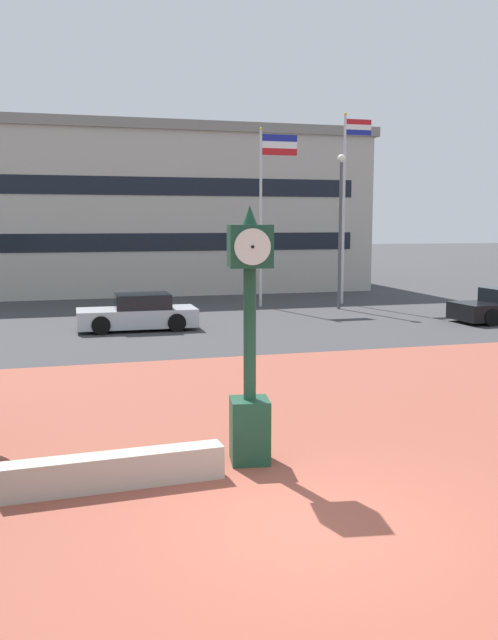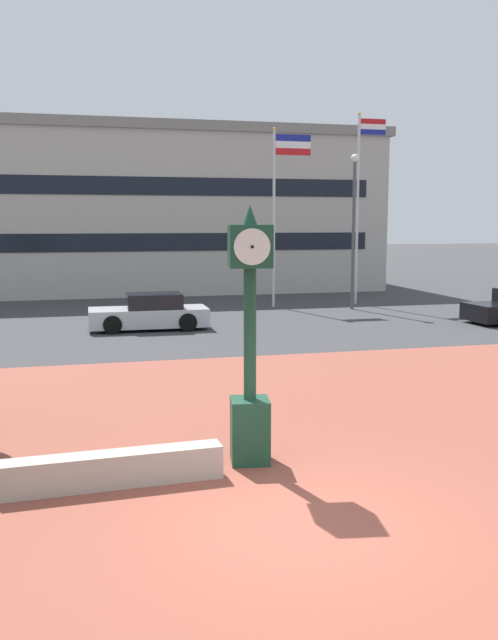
{
  "view_description": "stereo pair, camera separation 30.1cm",
  "coord_description": "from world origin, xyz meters",
  "px_view_note": "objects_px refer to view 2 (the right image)",
  "views": [
    {
      "loc": [
        -2.99,
        -7.79,
        3.81
      ],
      "look_at": [
        -0.13,
        2.35,
        2.31
      ],
      "focal_mm": 38.84,
      "sensor_mm": 36.0,
      "label": 1
    },
    {
      "loc": [
        -2.7,
        -7.87,
        3.81
      ],
      "look_at": [
        -0.13,
        2.35,
        2.31
      ],
      "focal_mm": 38.84,
      "sensor_mm": 36.0,
      "label": 2
    }
  ],
  "objects_px": {
    "car_street_mid": "(150,313)",
    "flagpole_secondary": "(360,198)",
    "street_clock": "(250,347)",
    "street_lamp_post": "(354,215)",
    "civic_building": "(133,211)",
    "flagpole_primary": "(278,201)"
  },
  "relations": [
    {
      "from": "car_street_mid",
      "to": "flagpole_secondary",
      "type": "bearing_deg",
      "value": -61.53
    },
    {
      "from": "street_clock",
      "to": "flagpole_secondary",
      "type": "xyz_separation_m",
      "value": [
        10.09,
        19.47,
        3.01
      ]
    },
    {
      "from": "street_lamp_post",
      "to": "car_street_mid",
      "type": "bearing_deg",
      "value": -158.87
    },
    {
      "from": "flagpole_secondary",
      "to": "civic_building",
      "type": "distance_m",
      "value": 15.54
    },
    {
      "from": "flagpole_primary",
      "to": "street_clock",
      "type": "bearing_deg",
      "value": -107.73
    },
    {
      "from": "street_clock",
      "to": "street_lamp_post",
      "type": "relative_size",
      "value": 0.61
    },
    {
      "from": "street_clock",
      "to": "flagpole_primary",
      "type": "height_order",
      "value": "flagpole_primary"
    },
    {
      "from": "civic_building",
      "to": "street_lamp_post",
      "type": "distance_m",
      "value": 16.44
    },
    {
      "from": "street_clock",
      "to": "flagpole_secondary",
      "type": "relative_size",
      "value": 0.47
    },
    {
      "from": "street_clock",
      "to": "car_street_mid",
      "type": "distance_m",
      "value": 14.26
    },
    {
      "from": "flagpole_primary",
      "to": "car_street_mid",
      "type": "bearing_deg",
      "value": -140.13
    },
    {
      "from": "flagpole_secondary",
      "to": "street_lamp_post",
      "type": "relative_size",
      "value": 1.3
    },
    {
      "from": "flagpole_primary",
      "to": "flagpole_secondary",
      "type": "height_order",
      "value": "flagpole_secondary"
    },
    {
      "from": "flagpole_primary",
      "to": "street_lamp_post",
      "type": "height_order",
      "value": "flagpole_primary"
    },
    {
      "from": "street_clock",
      "to": "street_lamp_post",
      "type": "height_order",
      "value": "street_lamp_post"
    },
    {
      "from": "flagpole_primary",
      "to": "civic_building",
      "type": "height_order",
      "value": "civic_building"
    },
    {
      "from": "street_clock",
      "to": "flagpole_secondary",
      "type": "bearing_deg",
      "value": 71.44
    },
    {
      "from": "street_clock",
      "to": "flagpole_primary",
      "type": "bearing_deg",
      "value": 81.1
    },
    {
      "from": "car_street_mid",
      "to": "flagpole_primary",
      "type": "distance_m",
      "value": 9.2
    },
    {
      "from": "car_street_mid",
      "to": "civic_building",
      "type": "xyz_separation_m",
      "value": [
        0.96,
        17.78,
        3.85
      ]
    },
    {
      "from": "street_clock",
      "to": "car_street_mid",
      "type": "bearing_deg",
      "value": 99.17
    },
    {
      "from": "flagpole_secondary",
      "to": "civic_building",
      "type": "height_order",
      "value": "civic_building"
    }
  ]
}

